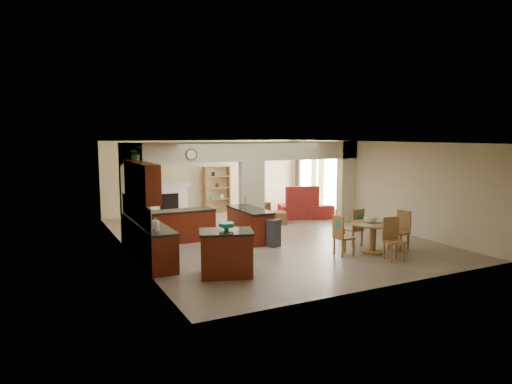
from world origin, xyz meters
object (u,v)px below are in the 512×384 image
dining_table (373,233)px  sofa (310,205)px  armchair (255,212)px  kitchen_island (226,253)px

dining_table → sofa: (1.71, 5.54, -0.17)m
dining_table → armchair: size_ratio=1.44×
sofa → armchair: size_ratio=2.99×
dining_table → sofa: size_ratio=0.48×
dining_table → sofa: dining_table is taller
dining_table → armchair: bearing=99.5°
sofa → dining_table: bearing=171.7°
sofa → armchair: bearing=109.5°
kitchen_island → armchair: 6.09m
armchair → kitchen_island: bearing=35.5°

